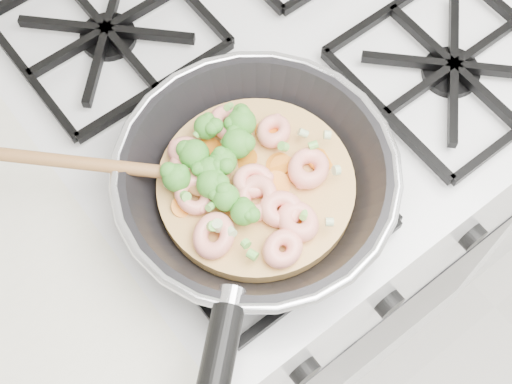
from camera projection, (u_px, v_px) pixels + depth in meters
stove at (271, 205)px, 1.29m from camera, size 0.60×0.60×0.92m
skillet at (251, 184)px, 0.75m from camera, size 0.39×0.42×0.09m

